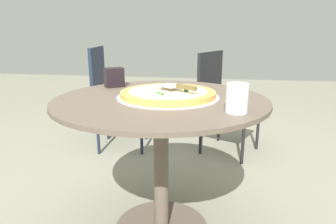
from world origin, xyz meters
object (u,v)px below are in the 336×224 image
at_px(pizza_server, 178,86).
at_px(drinking_cup, 237,98).
at_px(napkin_dispenser, 114,77).
at_px(patio_chair_far, 113,90).
at_px(patio_table, 161,133).
at_px(pizza_on_tray, 168,94).
at_px(patio_chair_near, 223,93).

distance_m(pizza_server, drinking_cup, 0.32).
height_order(pizza_server, napkin_dispenser, napkin_dispenser).
bearing_deg(patio_chair_far, napkin_dispenser, 20.18).
relative_size(patio_table, drinking_cup, 8.81).
distance_m(pizza_on_tray, patio_chair_near, 1.16).
relative_size(pizza_on_tray, napkin_dispenser, 4.58).
bearing_deg(napkin_dispenser, pizza_server, -64.60).
xyz_separation_m(drinking_cup, napkin_dispenser, (-0.43, -0.61, -0.00)).
bearing_deg(drinking_cup, pizza_server, -130.21).
distance_m(pizza_on_tray, drinking_cup, 0.36).
relative_size(pizza_on_tray, drinking_cup, 4.26).
height_order(drinking_cup, napkin_dispenser, drinking_cup).
bearing_deg(patio_chair_far, patio_table, 29.45).
relative_size(napkin_dispenser, patio_chair_far, 0.12).
relative_size(patio_table, pizza_on_tray, 2.07).
distance_m(patio_table, napkin_dispenser, 0.43).
bearing_deg(patio_chair_near, patio_chair_far, -85.99).
bearing_deg(pizza_on_tray, patio_table, -59.38).
distance_m(drinking_cup, napkin_dispenser, 0.75).
xyz_separation_m(pizza_on_tray, drinking_cup, (0.22, 0.29, 0.04)).
xyz_separation_m(napkin_dispenser, patio_chair_far, (-0.83, -0.31, -0.23)).
distance_m(patio_table, pizza_server, 0.23).
height_order(patio_table, napkin_dispenser, napkin_dispenser).
bearing_deg(patio_table, patio_chair_far, -150.55).
distance_m(napkin_dispenser, patio_chair_far, 0.92).
xyz_separation_m(patio_chair_near, patio_chair_far, (0.06, -0.91, 0.02)).
distance_m(napkin_dispenser, patio_chair_near, 1.11).
bearing_deg(napkin_dispenser, patio_table, -71.29).
distance_m(pizza_server, patio_chair_near, 1.17).
bearing_deg(napkin_dispenser, drinking_cup, -68.39).
bearing_deg(drinking_cup, napkin_dispenser, -125.02).
height_order(pizza_on_tray, drinking_cup, drinking_cup).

